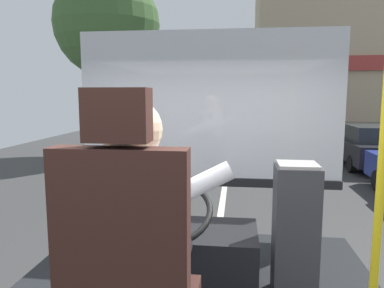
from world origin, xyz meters
The scene contains 11 objects.
ground centered at (0.00, 8.80, -0.02)m, with size 18.00×44.00×0.06m.
bus_driver centered at (-0.12, -0.48, 1.62)m, with size 0.79×0.57×0.82m.
steering_console centered at (-0.12, 0.59, 1.03)m, with size 1.10×1.00×0.83m.
handrail_pole centered at (1.00, 0.03, 1.84)m, with size 0.04×0.04×2.07m.
fare_box centered at (0.66, 0.52, 1.26)m, with size 0.28×0.27×0.91m.
windshield_panel centered at (0.00, 1.62, 1.85)m, with size 2.50×0.08×1.48m.
street_tree centered at (-4.12, 10.42, 4.46)m, with size 3.52×3.52×6.23m.
shop_building centered at (6.49, 16.75, 4.41)m, with size 10.71×5.06×8.82m.
parked_car_black centered at (4.27, 9.83, 0.64)m, with size 1.84×4.22×1.24m.
parked_car_silver centered at (4.16, 16.50, 0.74)m, with size 1.79×3.88×1.43m.
parked_car_white centered at (4.33, 21.20, 0.65)m, with size 1.87×3.88×1.26m.
Camera 1 is at (0.27, -1.88, 2.16)m, focal length 34.42 mm.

